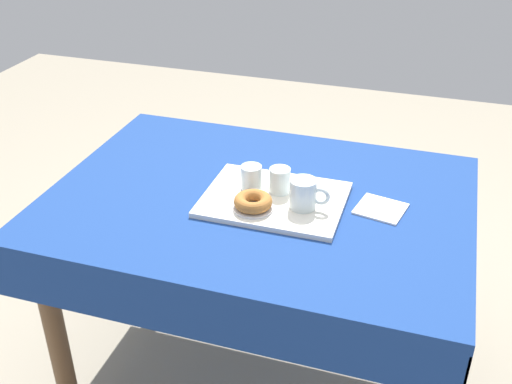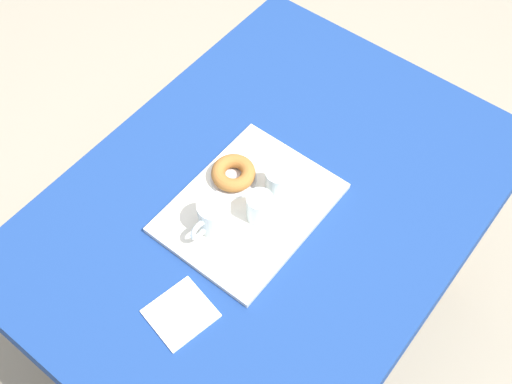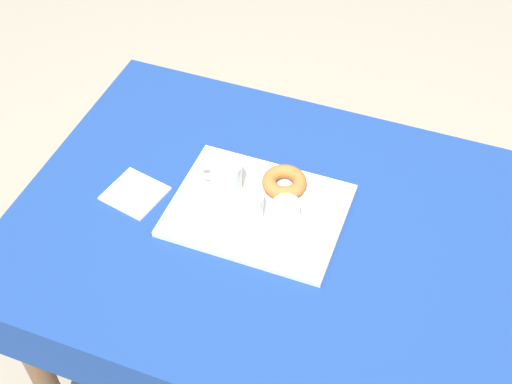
# 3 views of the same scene
# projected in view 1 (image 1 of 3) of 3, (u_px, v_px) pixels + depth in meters

# --- Properties ---
(ground_plane) EXTENTS (6.00, 6.00, 0.00)m
(ground_plane) POSITION_uv_depth(u_px,v_px,m) (258.00, 376.00, 2.23)
(ground_plane) COLOR gray
(dining_table) EXTENTS (1.25, 0.92, 0.76)m
(dining_table) POSITION_uv_depth(u_px,v_px,m) (259.00, 225.00, 1.90)
(dining_table) COLOR navy
(dining_table) RESTS_ON ground
(serving_tray) EXTENTS (0.41, 0.32, 0.02)m
(serving_tray) POSITION_uv_depth(u_px,v_px,m) (274.00, 199.00, 1.81)
(serving_tray) COLOR silver
(serving_tray) RESTS_ON dining_table
(tea_mug_left) EXTENTS (0.12, 0.08, 0.09)m
(tea_mug_left) POSITION_uv_depth(u_px,v_px,m) (304.00, 195.00, 1.74)
(tea_mug_left) COLOR silver
(tea_mug_left) RESTS_ON serving_tray
(water_glass_near) EXTENTS (0.06, 0.06, 0.08)m
(water_glass_near) POSITION_uv_depth(u_px,v_px,m) (280.00, 182.00, 1.82)
(water_glass_near) COLOR silver
(water_glass_near) RESTS_ON serving_tray
(water_glass_far) EXTENTS (0.06, 0.06, 0.08)m
(water_glass_far) POSITION_uv_depth(u_px,v_px,m) (251.00, 179.00, 1.83)
(water_glass_far) COLOR silver
(water_glass_far) RESTS_ON serving_tray
(donut_plate_left) EXTENTS (0.12, 0.12, 0.01)m
(donut_plate_left) POSITION_uv_depth(u_px,v_px,m) (253.00, 208.00, 1.75)
(donut_plate_left) COLOR silver
(donut_plate_left) RESTS_ON serving_tray
(sugar_donut_left) EXTENTS (0.11, 0.11, 0.04)m
(sugar_donut_left) POSITION_uv_depth(u_px,v_px,m) (253.00, 201.00, 1.74)
(sugar_donut_left) COLOR #A3662D
(sugar_donut_left) RESTS_ON donut_plate_left
(paper_napkin) EXTENTS (0.16, 0.15, 0.01)m
(paper_napkin) POSITION_uv_depth(u_px,v_px,m) (381.00, 209.00, 1.78)
(paper_napkin) COLOR white
(paper_napkin) RESTS_ON dining_table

